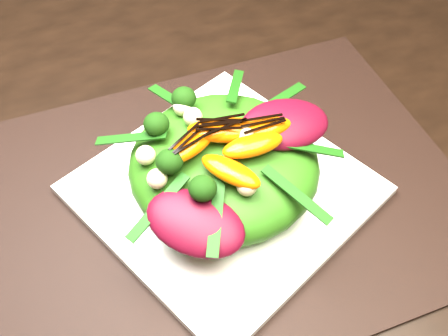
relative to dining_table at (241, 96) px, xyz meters
name	(u,v)px	position (x,y,z in m)	size (l,w,h in m)	color
floor	(233,315)	(0.00, 0.00, -0.73)	(4.00, 4.00, 0.01)	brown
dining_table	(241,96)	(0.00, 0.00, 0.00)	(1.60, 0.90, 0.75)	black
placemat	(224,193)	(-0.09, -0.16, 0.02)	(0.53, 0.40, 0.00)	black
plate_base	(224,189)	(-0.09, -0.16, 0.03)	(0.27, 0.27, 0.01)	white
salad_bowl	(224,182)	(-0.09, -0.16, 0.04)	(0.24, 0.24, 0.02)	white
lettuce_mound	(224,164)	(-0.09, -0.16, 0.07)	(0.20, 0.20, 0.07)	#2E6512
radicchio_leaf	(285,124)	(-0.03, -0.16, 0.11)	(0.10, 0.06, 0.02)	#470715
orange_segment	(202,138)	(-0.11, -0.15, 0.12)	(0.06, 0.03, 0.02)	#E45403
broccoli_floret	(151,134)	(-0.16, -0.13, 0.12)	(0.04, 0.04, 0.04)	#163509
macadamia_nut	(252,150)	(-0.08, -0.18, 0.12)	(0.02, 0.02, 0.02)	#FFF9B3
balsamic_drizzle	(202,132)	(-0.11, -0.15, 0.13)	(0.04, 0.00, 0.00)	black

